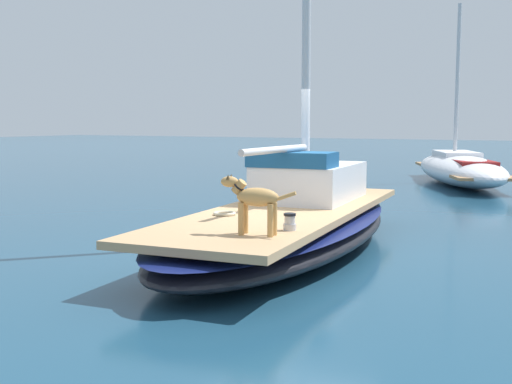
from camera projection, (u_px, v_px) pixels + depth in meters
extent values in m
plane|color=navy|center=(286.00, 251.00, 9.76)|extent=(120.00, 120.00, 0.00)
ellipsoid|color=black|center=(286.00, 233.00, 9.73)|extent=(3.05, 7.37, 0.56)
ellipsoid|color=navy|center=(286.00, 221.00, 9.71)|extent=(3.06, 7.41, 0.08)
cube|color=tan|center=(286.00, 212.00, 9.69)|extent=(2.55, 6.76, 0.10)
cylinder|color=silver|center=(276.00, 150.00, 9.44)|extent=(0.10, 2.20, 0.10)
cube|color=silver|center=(311.00, 182.00, 10.75)|extent=(1.56, 2.30, 0.60)
cube|color=navy|center=(292.00, 159.00, 10.02)|extent=(1.38, 0.80, 0.24)
ellipsoid|color=tan|center=(258.00, 197.00, 7.37)|extent=(0.54, 0.27, 0.22)
cylinder|color=tan|center=(241.00, 219.00, 7.40)|extent=(0.07, 0.07, 0.38)
cylinder|color=tan|center=(245.00, 217.00, 7.53)|extent=(0.07, 0.07, 0.38)
cylinder|color=tan|center=(270.00, 221.00, 7.27)|extent=(0.07, 0.07, 0.38)
cylinder|color=tan|center=(274.00, 219.00, 7.39)|extent=(0.07, 0.07, 0.38)
cylinder|color=tan|center=(239.00, 187.00, 7.44)|extent=(0.20, 0.13, 0.19)
ellipsoid|color=tan|center=(230.00, 182.00, 7.48)|extent=(0.23, 0.15, 0.13)
cone|color=#45331C|center=(228.00, 177.00, 7.43)|extent=(0.05, 0.05, 0.06)
cone|color=#45331C|center=(231.00, 176.00, 7.51)|extent=(0.05, 0.05, 0.06)
torus|color=black|center=(239.00, 187.00, 7.44)|extent=(0.13, 0.15, 0.10)
cylinder|color=tan|center=(287.00, 196.00, 7.24)|extent=(0.23, 0.07, 0.12)
cylinder|color=#B7B7BC|center=(290.00, 227.00, 7.73)|extent=(0.16, 0.16, 0.08)
cylinder|color=#B7B7BC|center=(290.00, 220.00, 7.72)|extent=(0.13, 0.13, 0.10)
cylinder|color=black|center=(290.00, 214.00, 7.72)|extent=(0.15, 0.15, 0.03)
torus|color=beige|center=(224.00, 213.00, 8.99)|extent=(0.32, 0.32, 0.04)
ellipsoid|color=white|center=(460.00, 169.00, 19.95)|extent=(4.78, 7.71, 0.93)
cube|color=#A37A51|center=(460.00, 170.00, 19.95)|extent=(4.12, 6.86, 0.08)
cube|color=silver|center=(456.00, 159.00, 20.47)|extent=(1.91, 2.51, 0.52)
cube|color=maroon|center=(471.00, 166.00, 18.62)|extent=(1.81, 2.47, 0.36)
cylinder|color=silver|center=(457.00, 87.00, 20.40)|extent=(0.12, 0.12, 5.24)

